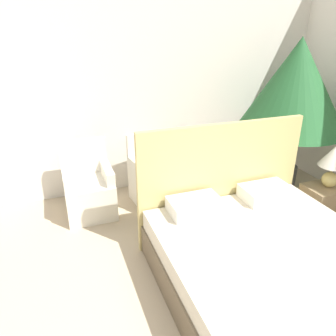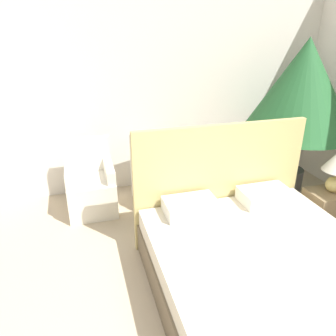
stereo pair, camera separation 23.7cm
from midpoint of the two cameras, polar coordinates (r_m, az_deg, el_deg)
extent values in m
cube|color=silver|center=(4.54, -6.90, 13.93)|extent=(10.00, 0.06, 2.90)
cube|color=brown|center=(3.13, 15.55, -18.34)|extent=(1.83, 1.95, 0.31)
cube|color=beige|center=(2.98, 16.09, -14.76)|extent=(1.80, 1.91, 0.19)
cube|color=tan|center=(3.56, 7.37, -2.42)|extent=(1.87, 0.06, 1.30)
cube|color=white|center=(3.25, 2.66, -6.62)|extent=(0.52, 0.34, 0.14)
cube|color=white|center=(3.62, 14.88, -4.16)|extent=(0.52, 0.34, 0.14)
cube|color=silver|center=(4.25, -15.02, -5.02)|extent=(0.58, 0.61, 0.45)
cube|color=silver|center=(4.31, -16.01, 1.94)|extent=(0.58, 0.06, 0.46)
cube|color=silver|center=(4.11, -18.80, -1.71)|extent=(0.10, 0.54, 0.16)
cube|color=silver|center=(4.13, -12.16, -0.80)|extent=(0.10, 0.54, 0.16)
cube|color=silver|center=(4.38, -3.54, -3.29)|extent=(0.65, 0.67, 0.45)
cube|color=silver|center=(4.43, -5.11, 3.38)|extent=(0.58, 0.13, 0.46)
cube|color=silver|center=(4.17, -6.67, -0.20)|extent=(0.17, 0.55, 0.16)
cube|color=silver|center=(4.34, -0.73, 0.98)|extent=(0.17, 0.55, 0.16)
cylinder|color=#4C4C4C|center=(4.92, 17.82, -1.68)|extent=(0.39, 0.39, 0.39)
cylinder|color=brown|center=(4.75, 18.50, 3.34)|extent=(0.06, 0.06, 0.53)
cone|color=#235B2D|center=(4.54, 19.91, 13.40)|extent=(1.40, 1.40, 1.16)
cube|color=#937A56|center=(4.27, 24.23, -5.91)|extent=(0.53, 0.37, 0.50)
sphere|color=tan|center=(4.12, 24.87, -1.85)|extent=(0.18, 0.18, 0.18)
cylinder|color=tan|center=(4.07, 25.18, -0.21)|extent=(0.02, 0.02, 0.08)
cone|color=beige|center=(4.01, 25.58, 1.93)|extent=(0.32, 0.32, 0.24)
camera|label=1|loc=(0.12, -91.79, -0.79)|focal=35.00mm
camera|label=2|loc=(0.12, 88.21, 0.79)|focal=35.00mm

